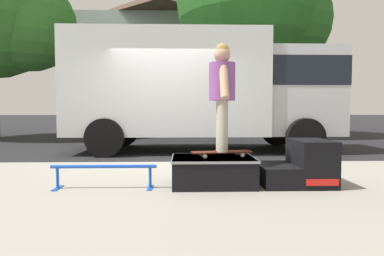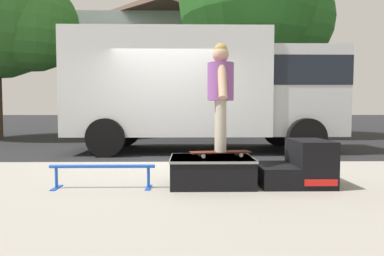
{
  "view_description": "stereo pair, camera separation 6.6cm",
  "coord_description": "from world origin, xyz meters",
  "px_view_note": "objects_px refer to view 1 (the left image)",
  "views": [
    {
      "loc": [
        0.42,
        -6.63,
        1.08
      ],
      "look_at": [
        0.58,
        -0.6,
        0.76
      ],
      "focal_mm": 30.86,
      "sensor_mm": 36.0,
      "label": 1
    },
    {
      "loc": [
        0.48,
        -6.63,
        1.08
      ],
      "look_at": [
        0.58,
        -0.6,
        0.76
      ],
      "focal_mm": 30.86,
      "sensor_mm": 36.0,
      "label": 2
    }
  ],
  "objects_px": {
    "kicker_ramp": "(300,166)",
    "street_tree_main": "(255,7)",
    "skateboard": "(222,152)",
    "skate_box": "(213,170)",
    "box_truck": "(204,87)",
    "grind_rail": "(104,171)",
    "skater_kid": "(222,88)"
  },
  "relations": [
    {
      "from": "kicker_ramp",
      "to": "street_tree_main",
      "type": "bearing_deg",
      "value": 81.34
    },
    {
      "from": "kicker_ramp",
      "to": "skateboard",
      "type": "distance_m",
      "value": 1.04
    },
    {
      "from": "skate_box",
      "to": "box_truck",
      "type": "distance_m",
      "value": 4.84
    },
    {
      "from": "kicker_ramp",
      "to": "skateboard",
      "type": "relative_size",
      "value": 1.12
    },
    {
      "from": "skate_box",
      "to": "skateboard",
      "type": "distance_m",
      "value": 0.26
    },
    {
      "from": "street_tree_main",
      "to": "box_truck",
      "type": "bearing_deg",
      "value": -116.11
    },
    {
      "from": "skate_box",
      "to": "kicker_ramp",
      "type": "bearing_deg",
      "value": -0.02
    },
    {
      "from": "grind_rail",
      "to": "street_tree_main",
      "type": "distance_m",
      "value": 11.64
    },
    {
      "from": "grind_rail",
      "to": "box_truck",
      "type": "xyz_separation_m",
      "value": [
        1.53,
        4.78,
        1.36
      ]
    },
    {
      "from": "skater_kid",
      "to": "skateboard",
      "type": "bearing_deg",
      "value": 90.0
    },
    {
      "from": "skater_kid",
      "to": "box_truck",
      "type": "xyz_separation_m",
      "value": [
        0.05,
        4.59,
        0.33
      ]
    },
    {
      "from": "grind_rail",
      "to": "skateboard",
      "type": "distance_m",
      "value": 1.5
    },
    {
      "from": "kicker_ramp",
      "to": "box_truck",
      "type": "distance_m",
      "value": 4.92
    },
    {
      "from": "kicker_ramp",
      "to": "grind_rail",
      "type": "distance_m",
      "value": 2.5
    },
    {
      "from": "skate_box",
      "to": "skater_kid",
      "type": "relative_size",
      "value": 0.76
    },
    {
      "from": "kicker_ramp",
      "to": "box_truck",
      "type": "xyz_separation_m",
      "value": [
        -0.97,
        4.63,
        1.34
      ]
    },
    {
      "from": "grind_rail",
      "to": "skateboard",
      "type": "xyz_separation_m",
      "value": [
        1.48,
        0.19,
        0.2
      ]
    },
    {
      "from": "grind_rail",
      "to": "box_truck",
      "type": "distance_m",
      "value": 5.2
    },
    {
      "from": "skateboard",
      "to": "skater_kid",
      "type": "distance_m",
      "value": 0.83
    },
    {
      "from": "grind_rail",
      "to": "skateboard",
      "type": "relative_size",
      "value": 1.61
    },
    {
      "from": "kicker_ramp",
      "to": "skater_kid",
      "type": "distance_m",
      "value": 1.43
    },
    {
      "from": "skate_box",
      "to": "street_tree_main",
      "type": "bearing_deg",
      "value": 74.85
    },
    {
      "from": "kicker_ramp",
      "to": "box_truck",
      "type": "relative_size",
      "value": 0.13
    },
    {
      "from": "kicker_ramp",
      "to": "grind_rail",
      "type": "relative_size",
      "value": 0.69
    },
    {
      "from": "skate_box",
      "to": "skateboard",
      "type": "bearing_deg",
      "value": 20.88
    },
    {
      "from": "kicker_ramp",
      "to": "street_tree_main",
      "type": "distance_m",
      "value": 10.9
    },
    {
      "from": "skateboard",
      "to": "skater_kid",
      "type": "relative_size",
      "value": 0.58
    },
    {
      "from": "skateboard",
      "to": "street_tree_main",
      "type": "bearing_deg",
      "value": 75.43
    },
    {
      "from": "kicker_ramp",
      "to": "skater_kid",
      "type": "bearing_deg",
      "value": 177.48
    },
    {
      "from": "grind_rail",
      "to": "box_truck",
      "type": "relative_size",
      "value": 0.19
    },
    {
      "from": "grind_rail",
      "to": "skater_kid",
      "type": "xyz_separation_m",
      "value": [
        1.48,
        0.19,
        1.03
      ]
    },
    {
      "from": "box_truck",
      "to": "street_tree_main",
      "type": "xyz_separation_m",
      "value": [
        2.43,
        4.96,
        3.63
      ]
    }
  ]
}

